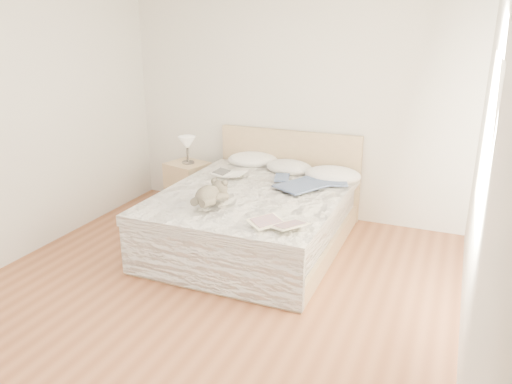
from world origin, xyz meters
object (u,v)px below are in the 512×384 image
childrens_book (278,224)px  teddy_bear (208,202)px  table_lamp (187,144)px  bed (256,216)px  nightstand (188,185)px  photo_book (229,174)px

childrens_book → teddy_bear: 0.77m
table_lamp → childrens_book: bearing=-41.6°
bed → table_lamp: 1.46m
bed → childrens_book: (0.54, -0.84, 0.32)m
nightstand → childrens_book: size_ratio=1.36×
teddy_bear → nightstand: bearing=130.8°
bed → nightstand: bearing=150.0°
nightstand → childrens_book: 2.36m
bed → childrens_book: bearing=-57.2°
bed → childrens_book: 1.05m
photo_book → teddy_bear: (0.23, -0.92, 0.02)m
childrens_book → table_lamp: bearing=172.4°
photo_book → childrens_book: 1.48m
photo_book → teddy_bear: teddy_bear is taller
nightstand → table_lamp: table_lamp is taller
photo_book → teddy_bear: 0.95m
table_lamp → childrens_book: 2.32m
table_lamp → photo_book: table_lamp is taller
photo_book → table_lamp: bearing=151.6°
table_lamp → photo_book: size_ratio=0.92×
teddy_bear → bed: bearing=76.8°
photo_book → bed: bearing=-30.9°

